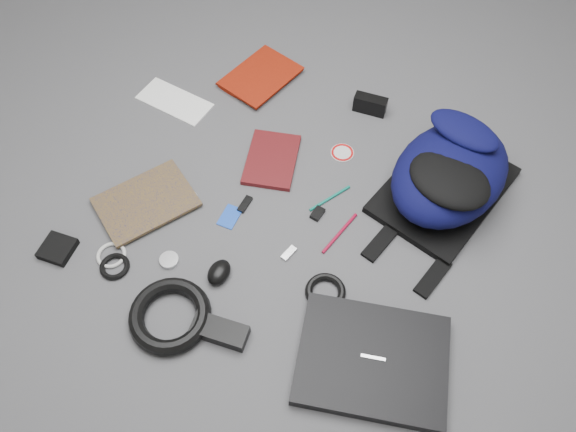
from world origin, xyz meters
The scene contains 24 objects.
ground centered at (0.00, 0.00, 0.00)m, with size 4.00×4.00×0.00m, color #4F4F51.
backpack centered at (0.35, 0.32, 0.09)m, with size 0.31×0.45×0.19m, color black, non-canonical shape.
laptop centered at (0.39, -0.26, 0.02)m, with size 0.36×0.28×0.04m, color black.
textbook_red centered at (-0.46, 0.46, 0.01)m, with size 0.18×0.25×0.03m, color maroon.
comic_book centered at (-0.47, -0.12, 0.01)m, with size 0.20×0.27×0.02m, color #9E760B.
envelope centered at (-0.56, 0.21, 0.00)m, with size 0.25×0.11×0.00m, color white.
dvd_case centered at (-0.15, 0.16, 0.01)m, with size 0.15×0.21×0.02m, color #420C0E.
compact_camera centered at (0.01, 0.50, 0.03)m, with size 0.11×0.04×0.06m, color black.
sticker_disc centered at (0.02, 0.30, 0.00)m, with size 0.07×0.07×0.00m, color silver.
pen_teal centered at (0.07, 0.12, 0.00)m, with size 0.01×0.01×0.15m, color #0C6E5B.
pen_red centered at (0.15, 0.03, 0.00)m, with size 0.01×0.01×0.16m, color maroon.
id_badge centered at (-0.15, -0.08, 0.00)m, with size 0.05×0.08×0.00m, color blue.
usb_black centered at (-0.13, -0.02, 0.01)m, with size 0.02×0.06×0.01m, color black.
usb_silver centered at (0.06, -0.10, 0.00)m, with size 0.02×0.05×0.01m, color silver.
key_fob centered at (0.06, 0.06, 0.01)m, with size 0.03×0.04×0.01m, color black.
mouse centered at (-0.07, -0.25, 0.02)m, with size 0.06×0.08×0.04m, color black.
headphone_left centered at (-0.29, -0.09, 0.01)m, with size 0.06×0.06×0.01m, color #BCBCBE.
headphone_right centered at (-0.21, -0.28, 0.01)m, with size 0.05×0.05×0.01m, color silver.
cable_coil centered at (0.20, -0.15, 0.01)m, with size 0.11×0.11×0.02m, color black.
power_brick centered at (0.03, -0.38, 0.02)m, with size 0.14×0.06×0.04m, color black.
power_cord_coil centered at (-0.11, -0.41, 0.02)m, with size 0.21×0.21×0.04m, color black.
pouch centered at (-0.50, -0.41, 0.01)m, with size 0.08×0.08×0.02m, color black.
earbud_coil centered at (-0.33, -0.37, 0.01)m, with size 0.08×0.08×0.02m, color black.
white_cable_coil centered at (-0.36, -0.35, 0.01)m, with size 0.08×0.08×0.01m, color silver.
Camera 1 is at (0.44, -0.74, 1.36)m, focal length 35.00 mm.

